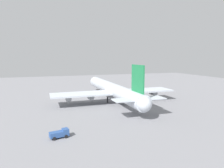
% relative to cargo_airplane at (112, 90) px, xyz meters
% --- Properties ---
extents(ground_plane, '(290.97, 290.97, 0.00)m').
position_rel_cargo_airplane_xyz_m(ground_plane, '(0.46, 0.00, -5.86)').
color(ground_plane, gray).
extents(cargo_airplane, '(72.74, 59.31, 19.01)m').
position_rel_cargo_airplane_xyz_m(cargo_airplane, '(0.00, 0.00, 0.00)').
color(cargo_airplane, silver).
rests_on(cargo_airplane, ground_plane).
extents(cargo_loader, '(2.90, 4.59, 2.14)m').
position_rel_cargo_airplane_xyz_m(cargo_loader, '(21.53, 24.01, -4.82)').
color(cargo_loader, '#4C8C4C').
rests_on(cargo_loader, ground_plane).
extents(catering_truck, '(3.16, 5.35, 2.33)m').
position_rel_cargo_airplane_xyz_m(catering_truck, '(-38.69, 28.55, -4.66)').
color(catering_truck, '#2D5193').
rests_on(catering_truck, ground_plane).
extents(safety_cone_nose, '(0.53, 0.53, 0.75)m').
position_rel_cargo_airplane_xyz_m(safety_cone_nose, '(33.19, -1.62, -5.48)').
color(safety_cone_nose, orange).
rests_on(safety_cone_nose, ground_plane).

